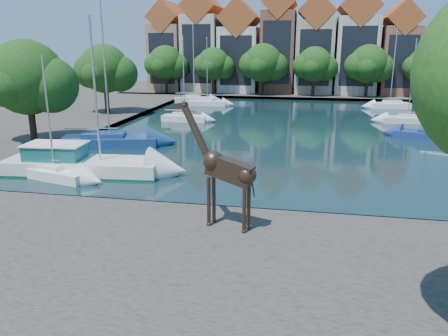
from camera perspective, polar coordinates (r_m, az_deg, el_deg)
name	(u,v)px	position (r m, az deg, el deg)	size (l,w,h in m)	color
ground	(276,219)	(21.71, 6.80, -6.58)	(160.00, 160.00, 0.00)	#38332B
water_basin	(294,129)	(44.82, 9.08, 5.08)	(38.00, 50.00, 0.08)	black
near_quay	(261,290)	(15.34, 4.82, -15.56)	(50.00, 14.00, 0.50)	#49453F
far_quay	(300,93)	(76.48, 9.96, 9.58)	(60.00, 16.00, 0.50)	#49453F
left_quay	(67,119)	(51.88, -19.83, 6.02)	(14.00, 52.00, 0.50)	#49453F
townhouse_west_end	(170,50)	(79.81, -7.12, 15.06)	(5.44, 9.18, 14.93)	#997053
townhouse_west_mid	(203,45)	(78.20, -2.79, 15.78)	(5.94, 9.18, 16.79)	#C3B896
townhouse_west_inner	(240,50)	(76.95, 2.10, 15.13)	(6.43, 9.18, 15.15)	silver
townhouse_center	(279,44)	(76.22, 7.14, 15.78)	(5.44, 9.18, 16.93)	brown
townhouse_east_inner	(315,48)	(76.05, 11.79, 15.10)	(5.94, 9.18, 15.79)	tan
townhouse_east_mid	(356,46)	(76.39, 16.86, 15.06)	(6.43, 9.18, 16.65)	beige
townhouse_east_end	(398,52)	(77.29, 21.73, 13.89)	(5.44, 9.18, 14.43)	brown
far_tree_far_west	(166,64)	(74.30, -7.55, 13.32)	(7.28, 5.60, 7.68)	#332114
far_tree_west	(214,65)	(72.22, -1.34, 13.29)	(6.76, 5.20, 7.36)	#332114
far_tree_mid_west	(263,64)	(70.97, 5.17, 13.36)	(7.80, 6.00, 8.00)	#332114
far_tree_mid_east	(315,66)	(70.62, 11.80, 12.96)	(7.02, 5.40, 7.52)	#332114
far_tree_east	(369,65)	(71.17, 18.42, 12.61)	(7.54, 5.80, 7.84)	#332114
far_tree_far_east	(425,67)	(72.61, 24.79, 11.90)	(6.76, 5.20, 7.36)	#332114
side_tree_left_near	(28,80)	(39.03, -24.17, 10.43)	(7.80, 6.00, 8.20)	#332114
side_tree_left_far	(105,70)	(53.40, -15.23, 12.21)	(7.28, 5.60, 7.88)	#332114
giraffe_statue	(224,169)	(18.59, -0.06, -0.07)	(3.71, 1.40, 5.37)	#35261A
motorsailer	(78,162)	(30.11, -18.54, 0.75)	(10.41, 3.87, 9.85)	silver
sailboat_left_a	(54,170)	(29.64, -21.27, -0.30)	(5.60, 3.18, 7.53)	white
sailboat_left_b	(110,139)	(37.58, -14.67, 3.72)	(8.22, 4.60, 11.83)	navy
sailboat_left_c	(185,117)	(48.61, -5.16, 6.71)	(4.94, 1.79, 9.10)	white
sailboat_left_d	(207,102)	(61.39, -2.18, 8.64)	(5.33, 2.11, 9.19)	silver
sailboat_left_e	(194,98)	(64.47, -3.90, 9.06)	(6.04, 3.93, 11.14)	silver
sailboat_right_b	(429,134)	(43.07, 25.16, 4.07)	(5.96, 4.00, 9.54)	navy
sailboat_right_c	(408,118)	(51.53, 22.87, 6.01)	(5.53, 2.23, 8.82)	silver
sailboat_right_d	(390,104)	(62.59, 20.83, 7.85)	(5.40, 2.70, 10.40)	white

